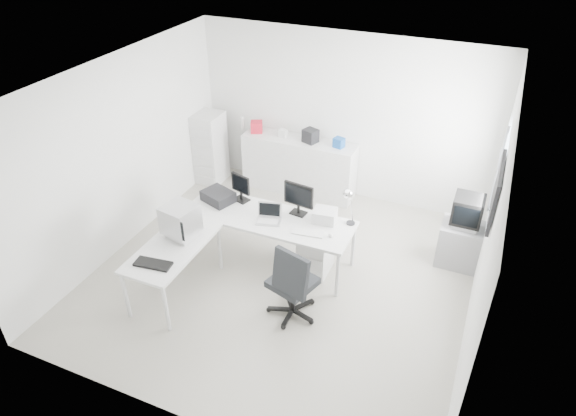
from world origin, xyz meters
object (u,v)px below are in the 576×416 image
at_px(office_chair, 293,279).
at_px(tv_cabinet, 460,244).
at_px(laser_printer, 325,216).
at_px(sideboard, 299,166).
at_px(crt_tv, 467,212).
at_px(main_desk, 269,239).
at_px(drawer_pedestal, 316,253).
at_px(inkjet_printer, 218,196).
at_px(laptop, 268,216).
at_px(lcd_monitor_small, 241,188).
at_px(crt_monitor, 181,221).
at_px(lcd_monitor_large, 299,200).
at_px(filing_cabinet, 210,148).
at_px(side_desk, 175,269).

height_order(office_chair, tv_cabinet, office_chair).
height_order(laser_printer, sideboard, sideboard).
bearing_deg(crt_tv, tv_cabinet, 0.00).
distance_m(main_desk, drawer_pedestal, 0.71).
height_order(main_desk, sideboard, sideboard).
relative_size(drawer_pedestal, inkjet_printer, 1.38).
height_order(main_desk, laptop, laptop).
xyz_separation_m(inkjet_printer, sideboard, (0.49, 1.91, -0.33)).
relative_size(crt_tv, sideboard, 0.25).
distance_m(main_desk, crt_tv, 2.77).
xyz_separation_m(lcd_monitor_small, crt_monitor, (-0.30, -1.10, 0.04)).
xyz_separation_m(laser_printer, office_chair, (-0.01, -1.10, -0.27)).
relative_size(inkjet_printer, laser_printer, 1.40).
height_order(drawer_pedestal, crt_tv, crt_tv).
relative_size(lcd_monitor_small, lcd_monitor_large, 0.89).
distance_m(lcd_monitor_large, filing_cabinet, 2.78).
xyz_separation_m(side_desk, laser_printer, (1.60, 1.32, 0.46)).
bearing_deg(drawer_pedestal, crt_tv, 27.92).
bearing_deg(laser_printer, sideboard, 114.66).
distance_m(tv_cabinet, sideboard, 3.06).
relative_size(office_chair, tv_cabinet, 1.76).
relative_size(lcd_monitor_small, office_chair, 0.36).
relative_size(laptop, sideboard, 0.15).
height_order(lcd_monitor_small, filing_cabinet, filing_cabinet).
distance_m(drawer_pedestal, lcd_monitor_large, 0.79).
relative_size(lcd_monitor_large, laptop, 1.52).
relative_size(office_chair, sideboard, 0.58).
bearing_deg(drawer_pedestal, lcd_monitor_small, 170.91).
distance_m(side_desk, laptop, 1.43).
relative_size(main_desk, sideboard, 1.21).
xyz_separation_m(main_desk, inkjet_printer, (-0.85, 0.10, 0.45)).
relative_size(lcd_monitor_small, laptop, 1.34).
height_order(main_desk, lcd_monitor_small, lcd_monitor_small).
height_order(inkjet_printer, sideboard, sideboard).
xyz_separation_m(inkjet_printer, crt_monitor, (0.00, -0.95, 0.17)).
bearing_deg(crt_monitor, side_desk, -79.92).
xyz_separation_m(main_desk, laptop, (0.05, -0.10, 0.47)).
distance_m(lcd_monitor_small, sideboard, 1.83).
height_order(drawer_pedestal, lcd_monitor_small, lcd_monitor_small).
bearing_deg(filing_cabinet, lcd_monitor_large, -32.72).
bearing_deg(drawer_pedestal, laser_printer, 73.61).
height_order(side_desk, inkjet_printer, inkjet_printer).
bearing_deg(laser_printer, lcd_monitor_small, 171.60).
bearing_deg(side_desk, lcd_monitor_small, 77.47).
bearing_deg(side_desk, office_chair, 8.01).
relative_size(crt_monitor, filing_cabinet, 0.38).
relative_size(side_desk, crt_tv, 2.80).
height_order(drawer_pedestal, office_chair, office_chair).
height_order(crt_tv, filing_cabinet, filing_cabinet).
height_order(main_desk, laser_printer, laser_printer).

